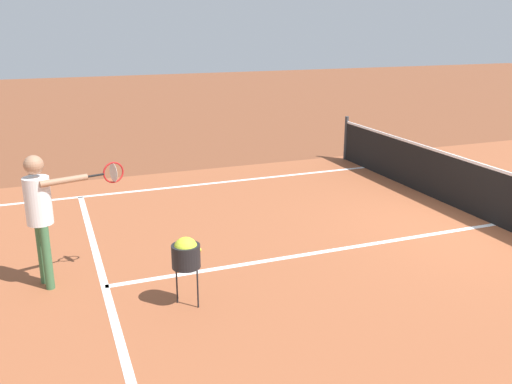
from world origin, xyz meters
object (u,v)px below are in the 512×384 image
Objects in this scene: net at (498,197)px; ball_hopper at (186,253)px; player_near at (41,206)px; tennis_ball_mid_court at (199,250)px.

ball_hopper is (0.85, -5.52, 0.18)m from net.
player_near reaches higher than tennis_ball_mid_court.
net is 11.55× the size of ball_hopper.
tennis_ball_mid_court is at bearing 99.51° from player_near.
player_near is at bearing -127.25° from ball_hopper.
player_near reaches higher than net.
ball_hopper is (1.17, 1.53, -0.41)m from player_near.
net is 5.02m from tennis_ball_mid_court.
net is at bearing 87.44° from player_near.
net is 5.83× the size of player_near.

